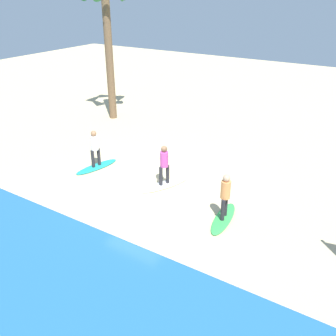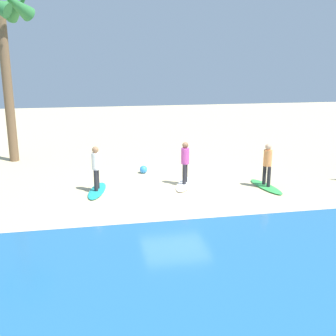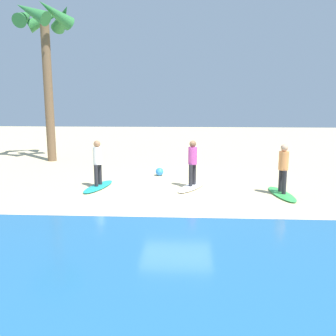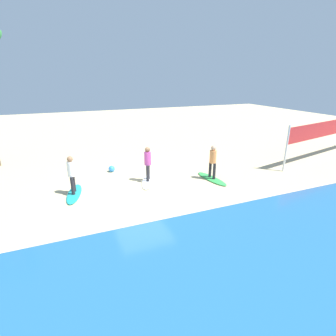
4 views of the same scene
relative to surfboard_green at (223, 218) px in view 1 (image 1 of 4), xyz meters
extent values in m
plane|color=#CCB789|center=(3.54, -0.24, -0.04)|extent=(60.00, 60.00, 0.00)
ellipsoid|color=green|center=(0.00, 0.00, 0.00)|extent=(0.83, 2.16, 0.09)
cylinder|color=#232328|center=(-0.02, 0.16, 0.43)|extent=(0.14, 0.14, 0.78)
cylinder|color=#232328|center=(0.02, -0.16, 0.43)|extent=(0.14, 0.14, 0.78)
cylinder|color=#E58C4C|center=(0.00, 0.00, 1.14)|extent=(0.32, 0.32, 0.62)
sphere|color=tan|center=(0.00, 0.00, 1.56)|extent=(0.24, 0.24, 0.24)
ellipsoid|color=white|center=(3.00, -0.93, 0.00)|extent=(1.37, 2.15, 0.09)
cylinder|color=#232328|center=(3.06, -0.78, 0.43)|extent=(0.14, 0.14, 0.78)
cylinder|color=#232328|center=(2.93, -1.08, 0.43)|extent=(0.14, 0.14, 0.78)
cylinder|color=#B74293|center=(3.00, -0.93, 1.14)|extent=(0.32, 0.32, 0.62)
sphere|color=brown|center=(3.00, -0.93, 1.56)|extent=(0.24, 0.24, 0.24)
ellipsoid|color=teal|center=(6.42, -0.73, 0.00)|extent=(0.98, 2.17, 0.09)
cylinder|color=#232328|center=(6.46, -0.58, 0.43)|extent=(0.14, 0.14, 0.78)
cylinder|color=#232328|center=(6.39, -0.89, 0.43)|extent=(0.14, 0.14, 0.78)
cylinder|color=white|center=(6.42, -0.73, 1.14)|extent=(0.32, 0.32, 0.62)
sphere|color=#9E704C|center=(6.42, -0.73, 1.56)|extent=(0.24, 0.24, 0.24)
cylinder|color=brown|center=(10.25, -6.50, 3.42)|extent=(0.44, 0.44, 6.94)
sphere|color=#338CE5|center=(4.36, -3.01, 0.12)|extent=(0.34, 0.34, 0.34)
camera|label=1|loc=(-3.96, 9.90, 7.14)|focal=39.19mm
camera|label=2|loc=(6.64, 14.20, 4.72)|focal=44.04mm
camera|label=3|loc=(3.16, 12.35, 3.16)|focal=39.85mm
camera|label=4|loc=(6.62, 10.38, 4.79)|focal=28.13mm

